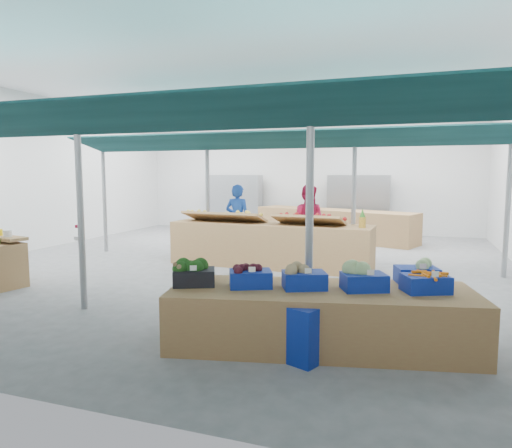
# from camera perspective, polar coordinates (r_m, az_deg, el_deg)

# --- Properties ---
(floor) EXTENTS (13.00, 13.00, 0.00)m
(floor) POSITION_cam_1_polar(r_m,az_deg,el_deg) (10.49, -2.16, -5.05)
(floor) COLOR #5F5F61
(floor) RESTS_ON ground
(hall) EXTENTS (13.00, 13.00, 13.00)m
(hall) POSITION_cam_1_polar(r_m,az_deg,el_deg) (11.66, 0.36, 9.15)
(hall) COLOR silver
(hall) RESTS_ON ground
(pole_grid) EXTENTS (10.00, 4.60, 3.00)m
(pole_grid) POSITION_cam_1_polar(r_m,az_deg,el_deg) (8.39, -1.74, 4.58)
(pole_grid) COLOR gray
(pole_grid) RESTS_ON floor
(awnings) EXTENTS (9.50, 7.08, 0.30)m
(awnings) POSITION_cam_1_polar(r_m,az_deg,el_deg) (8.42, -1.76, 11.19)
(awnings) COLOR #0A272B
(awnings) RESTS_ON pole_grid
(back_shelving_left) EXTENTS (2.00, 0.50, 2.00)m
(back_shelving_left) POSITION_cam_1_polar(r_m,az_deg,el_deg) (16.82, -2.76, 2.65)
(back_shelving_left) COLOR #B23F33
(back_shelving_left) RESTS_ON floor
(back_shelving_right) EXTENTS (2.00, 0.50, 2.00)m
(back_shelving_right) POSITION_cam_1_polar(r_m,az_deg,el_deg) (15.72, 12.67, 2.25)
(back_shelving_right) COLOR #B23F33
(back_shelving_right) RESTS_ON floor
(veg_counter) EXTENTS (3.76, 1.92, 0.70)m
(veg_counter) POSITION_cam_1_polar(r_m,az_deg,el_deg) (5.63, 8.08, -11.48)
(veg_counter) COLOR #90623F
(veg_counter) RESTS_ON floor
(fruit_counter) EXTENTS (4.54, 1.24, 0.97)m
(fruit_counter) POSITION_cam_1_polar(r_m,az_deg,el_deg) (10.22, 1.75, -2.60)
(fruit_counter) COLOR #90623F
(fruit_counter) RESTS_ON floor
(far_counter) EXTENTS (5.30, 2.82, 0.95)m
(far_counter) POSITION_cam_1_polar(r_m,az_deg,el_deg) (14.59, 9.61, -0.06)
(far_counter) COLOR #90623F
(far_counter) RESTS_ON floor
(crate_stack) EXTENTS (0.63, 0.54, 0.63)m
(crate_stack) POSITION_cam_1_polar(r_m,az_deg,el_deg) (5.20, 5.34, -13.34)
(crate_stack) COLOR navy
(crate_stack) RESTS_ON floor
(vendor_left) EXTENTS (0.67, 0.46, 1.80)m
(vendor_left) POSITION_cam_1_polar(r_m,az_deg,el_deg) (11.59, -2.30, 0.53)
(vendor_left) COLOR #163C93
(vendor_left) RESTS_ON floor
(vendor_right) EXTENTS (0.90, 0.72, 1.80)m
(vendor_right) POSITION_cam_1_polar(r_m,az_deg,el_deg) (11.07, 6.42, 0.23)
(vendor_right) COLOR #AD153C
(vendor_right) RESTS_ON floor
(crate_broccoli) EXTENTS (0.60, 0.52, 0.35)m
(crate_broccoli) POSITION_cam_1_polar(r_m,az_deg,el_deg) (5.67, -7.73, -6.02)
(crate_broccoli) COLOR black
(crate_broccoli) RESTS_ON veg_counter
(crate_beets) EXTENTS (0.60, 0.52, 0.29)m
(crate_beets) POSITION_cam_1_polar(r_m,az_deg,el_deg) (5.54, -0.69, -6.51)
(crate_beets) COLOR navy
(crate_beets) RESTS_ON veg_counter
(crate_celeriac) EXTENTS (0.60, 0.52, 0.31)m
(crate_celeriac) POSITION_cam_1_polar(r_m,az_deg,el_deg) (5.49, 6.06, -6.54)
(crate_celeriac) COLOR navy
(crate_celeriac) RESTS_ON veg_counter
(crate_cabbage) EXTENTS (0.60, 0.52, 0.35)m
(crate_cabbage) POSITION_cam_1_polar(r_m,az_deg,el_deg) (5.53, 13.36, -6.45)
(crate_cabbage) COLOR navy
(crate_cabbage) RESTS_ON veg_counter
(crate_carrots) EXTENTS (0.60, 0.52, 0.29)m
(crate_carrots) POSITION_cam_1_polar(r_m,az_deg,el_deg) (5.66, 20.43, -6.87)
(crate_carrots) COLOR navy
(crate_carrots) RESTS_ON veg_counter
(sparrow) EXTENTS (0.12, 0.09, 0.11)m
(sparrow) POSITION_cam_1_polar(r_m,az_deg,el_deg) (5.58, -9.66, -5.32)
(sparrow) COLOR brown
(sparrow) RESTS_ON crate_broccoli
(pole_ribbon) EXTENTS (0.12, 0.12, 0.28)m
(pole_ribbon) POSITION_cam_1_polar(r_m,az_deg,el_deg) (9.01, -21.35, -0.40)
(pole_ribbon) COLOR #AF0B2B
(pole_ribbon) RESTS_ON pole_grid
(apple_heap_yellow) EXTENTS (1.95, 0.84, 0.27)m
(apple_heap_yellow) POSITION_cam_1_polar(r_m,az_deg,el_deg) (10.45, -3.99, 1.16)
(apple_heap_yellow) COLOR #997247
(apple_heap_yellow) RESTS_ON fruit_counter
(apple_heap_red) EXTENTS (1.55, 0.81, 0.27)m
(apple_heap_red) POSITION_cam_1_polar(r_m,az_deg,el_deg) (9.77, 6.60, 0.78)
(apple_heap_red) COLOR #997247
(apple_heap_red) RESTS_ON fruit_counter
(pineapple) EXTENTS (0.14, 0.14, 0.39)m
(pineapple) POSITION_cam_1_polar(r_m,az_deg,el_deg) (9.55, 13.16, 0.63)
(pineapple) COLOR #8C6019
(pineapple) RESTS_ON fruit_counter
(crate_extra) EXTENTS (0.58, 0.48, 0.32)m
(crate_extra) POSITION_cam_1_polar(r_m,az_deg,el_deg) (6.08, 19.46, -5.60)
(crate_extra) COLOR navy
(crate_extra) RESTS_ON veg_counter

